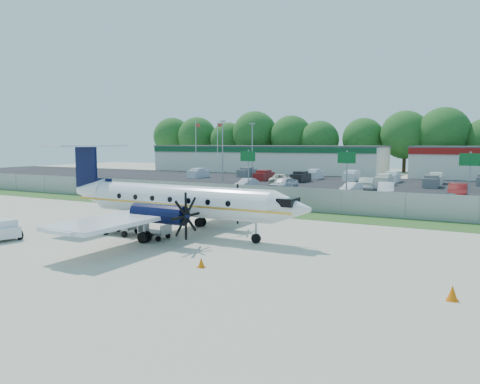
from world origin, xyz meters
The scene contains 31 objects.
ground centered at (0.00, 0.00, 0.00)m, with size 170.00×170.00×0.00m, color beige.
grass_verge centered at (0.00, 12.00, 0.01)m, with size 170.00×4.00×0.02m, color #2D561E.
access_road centered at (0.00, 19.00, 0.01)m, with size 170.00×8.00×0.02m, color black.
parking_lot centered at (0.00, 40.00, 0.01)m, with size 170.00×32.00×0.02m, color black.
perimeter_fence centered at (0.00, 14.00, 1.00)m, with size 120.00×0.06×1.99m.
building_west centered at (-24.00, 61.98, 2.63)m, with size 46.40×12.40×5.24m.
sign_left centered at (-8.00, 22.91, 3.61)m, with size 1.80×0.26×5.00m.
sign_mid centered at (3.00, 22.91, 3.61)m, with size 1.80×0.26×5.00m.
sign_right centered at (14.00, 22.91, 3.61)m, with size 1.80×0.26×5.00m.
flagpole_west centered at (-35.92, 55.00, 5.64)m, with size 1.06×0.12×10.00m.
flagpole_east centered at (-30.92, 55.00, 5.64)m, with size 1.06×0.12×10.00m.
light_pole_nw centered at (-20.00, 38.00, 5.23)m, with size 0.90×0.35×9.09m.
light_pole_sw centered at (-20.00, 48.00, 5.23)m, with size 0.90×0.35×9.09m.
tree_line centered at (0.00, 74.00, 0.00)m, with size 112.00×6.00×14.00m, color #1B5017, non-canonical shape.
aircraft centered at (-1.84, 0.85, 2.17)m, with size 18.03×17.82×5.63m.
pushback_tug centered at (-9.99, -5.43, 0.59)m, with size 2.55×2.10×1.24m.
baggage_cart_near centered at (-4.83, -0.87, 0.54)m, with size 2.21×1.36×1.15m.
baggage_cart_far centered at (-2.11, -0.98, 0.44)m, with size 1.81×1.12×0.94m.
cone_nose centered at (14.50, -4.67, 0.28)m, with size 0.41×0.41×0.58m.
cone_port_wing centered at (3.88, -5.12, 0.22)m, with size 0.33×0.33×0.47m.
cone_starboard_wing centered at (-1.86, 9.90, 0.25)m, with size 0.37×0.37×0.53m.
road_car_west centered at (-16.95, 18.23, 0.00)m, with size 1.89×4.65×1.35m, color #595B5E.
road_car_mid centered at (11.76, 20.16, 0.00)m, with size 1.95×4.85×1.65m, color #595B5E.
parked_car_a centered at (-11.27, 28.95, 0.00)m, with size 1.39×3.99×1.31m, color silver.
parked_car_b centered at (-6.38, 29.21, 0.00)m, with size 1.98×4.93×1.68m, color silver.
parked_car_c centered at (1.75, 29.72, 0.00)m, with size 1.35×3.88×1.28m, color silver.
parked_car_d centered at (5.86, 28.37, 0.00)m, with size 1.65×4.73×1.56m, color silver.
parked_car_e centered at (12.80, 29.13, 0.00)m, with size 1.74×5.00×1.65m, color maroon.
parked_car_f centered at (-9.34, 35.07, 0.00)m, with size 2.68×5.80×1.61m, color beige.
parked_car_g centered at (2.32, 34.72, 0.00)m, with size 1.66×4.75×1.57m, color beige.
far_parking_rows centered at (0.00, 45.00, 0.00)m, with size 56.00×10.00×1.60m, color gray, non-canonical shape.
Camera 1 is at (15.44, -23.01, 5.75)m, focal length 35.00 mm.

